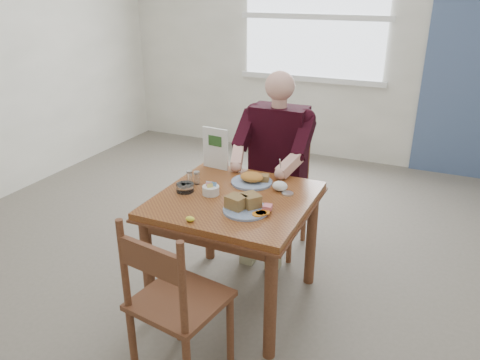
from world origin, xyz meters
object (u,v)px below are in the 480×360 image
at_px(chair_near, 174,303).
at_px(near_plate, 246,205).
at_px(table, 235,213).
at_px(far_plate, 253,179).
at_px(diner, 275,152).
at_px(chair_far, 278,189).

bearing_deg(chair_near, near_plate, 77.52).
bearing_deg(table, chair_near, -89.64).
bearing_deg(table, far_plate, 85.39).
distance_m(table, near_plate, 0.24).
relative_size(table, chair_near, 0.97).
height_order(chair_near, diner, diner).
relative_size(chair_near, near_plate, 2.79).
distance_m(table, diner, 0.73).
bearing_deg(table, chair_far, 90.00).
relative_size(diner, near_plate, 4.06).
distance_m(table, chair_near, 0.75).
bearing_deg(chair_far, near_plate, -81.84).
distance_m(diner, near_plate, 0.86).
bearing_deg(diner, table, -90.00).
relative_size(chair_far, far_plate, 2.96).
distance_m(near_plate, far_plate, 0.40).
bearing_deg(near_plate, chair_far, 98.16).
relative_size(chair_near, diner, 0.69).
relative_size(table, chair_far, 0.97).
height_order(table, diner, diner).
height_order(near_plate, far_plate, near_plate).
bearing_deg(near_plate, diner, 99.00).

